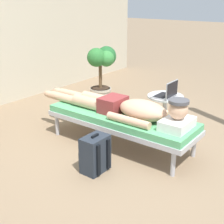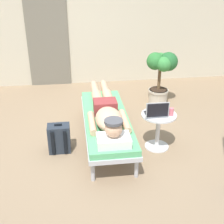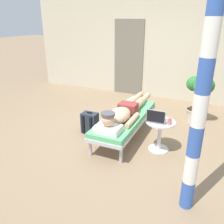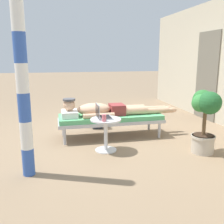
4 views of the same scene
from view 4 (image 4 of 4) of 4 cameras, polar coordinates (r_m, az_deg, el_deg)
ground_plane at (r=4.92m, az=-1.87°, el=-5.08°), size 40.00×40.00×0.00m
house_door_panel at (r=6.43m, az=20.48°, el=7.55°), size 0.84×0.03×2.04m
lounge_chair at (r=4.71m, az=-0.30°, el=-1.49°), size 0.63×1.92×0.42m
person_reclining at (r=4.65m, az=-1.26°, el=0.53°), size 0.53×2.17×0.33m
side_table at (r=4.00m, az=-1.41°, el=-3.86°), size 0.48×0.48×0.52m
laptop at (r=3.99m, az=-2.32°, el=-0.56°), size 0.31×0.24×0.23m
drink_glass at (r=3.79m, az=-1.81°, el=-1.34°), size 0.06×0.06×0.11m
backpack at (r=5.36m, az=-3.39°, el=-1.44°), size 0.30×0.26×0.42m
potted_plant at (r=4.08m, az=20.27°, el=-0.19°), size 0.55×0.47×0.98m
porch_post at (r=3.19m, az=-19.51°, el=7.16°), size 0.15×0.15×2.45m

